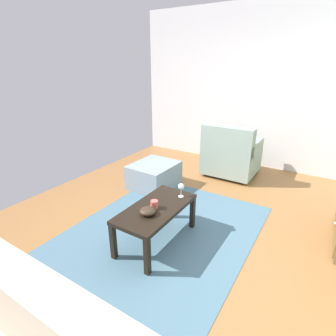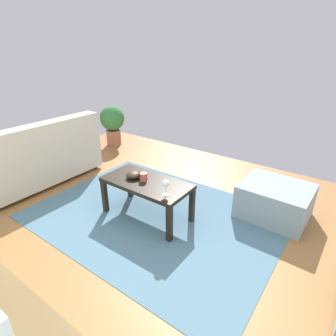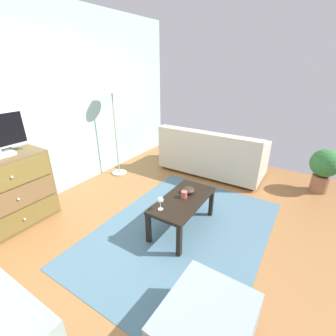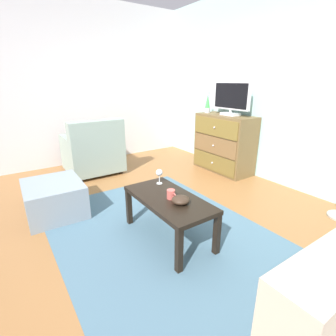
# 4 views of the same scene
# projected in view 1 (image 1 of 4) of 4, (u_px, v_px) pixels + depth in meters

# --- Properties ---
(ground_plane) EXTENTS (5.85, 4.49, 0.05)m
(ground_plane) POSITION_uv_depth(u_px,v_px,m) (182.00, 235.00, 3.01)
(ground_plane) COLOR brown
(wall_plain_left) EXTENTS (0.12, 4.49, 2.75)m
(wall_plain_left) POSITION_uv_depth(u_px,v_px,m) (258.00, 89.00, 4.61)
(wall_plain_left) COLOR silver
(wall_plain_left) RESTS_ON ground_plane
(area_rug) EXTENTS (2.60, 1.90, 0.01)m
(area_rug) POSITION_uv_depth(u_px,v_px,m) (157.00, 236.00, 2.94)
(area_rug) COLOR #436274
(area_rug) RESTS_ON ground_plane
(coffee_table) EXTENTS (0.94, 0.47, 0.42)m
(coffee_table) POSITION_uv_depth(u_px,v_px,m) (156.00, 212.00, 2.73)
(coffee_table) COLOR black
(coffee_table) RESTS_ON ground_plane
(wine_glass) EXTENTS (0.07, 0.07, 0.16)m
(wine_glass) POSITION_uv_depth(u_px,v_px,m) (181.00, 187.00, 2.87)
(wine_glass) COLOR silver
(wine_glass) RESTS_ON coffee_table
(mug) EXTENTS (0.11, 0.08, 0.08)m
(mug) POSITION_uv_depth(u_px,v_px,m) (154.00, 205.00, 2.67)
(mug) COLOR #B55148
(mug) RESTS_ON coffee_table
(bowl_decorative) EXTENTS (0.16, 0.16, 0.07)m
(bowl_decorative) POSITION_uv_depth(u_px,v_px,m) (148.00, 211.00, 2.56)
(bowl_decorative) COLOR #312318
(bowl_decorative) RESTS_ON coffee_table
(armchair) EXTENTS (0.80, 0.83, 0.89)m
(armchair) POSITION_uv_depth(u_px,v_px,m) (231.00, 155.00, 4.45)
(armchair) COLOR #332319
(armchair) RESTS_ON ground_plane
(ottoman) EXTENTS (0.72, 0.62, 0.37)m
(ottoman) POSITION_uv_depth(u_px,v_px,m) (154.00, 175.00, 4.07)
(ottoman) COLOR gray
(ottoman) RESTS_ON ground_plane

